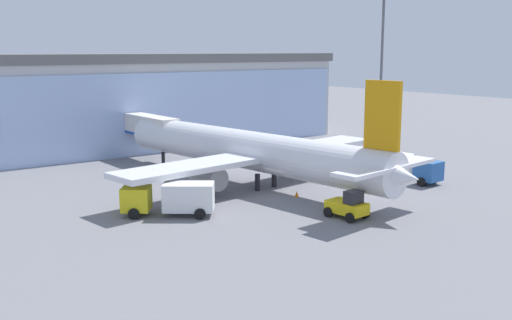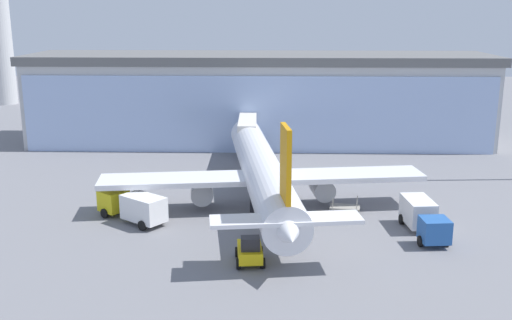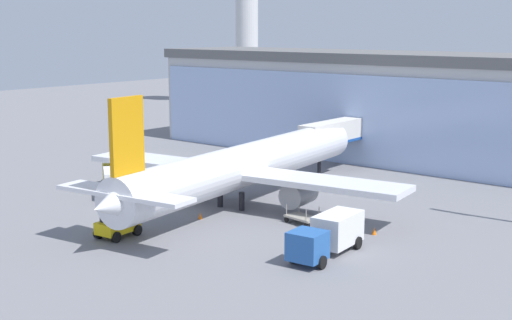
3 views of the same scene
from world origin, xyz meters
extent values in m
plane|color=slate|center=(0.00, 0.00, 0.00)|extent=(240.00, 240.00, 0.00)
cube|color=#B5B5B5|center=(0.00, 34.05, 5.70)|extent=(63.88, 14.93, 11.40)
cube|color=#A1BAE5|center=(-0.10, 26.87, 5.13)|extent=(62.42, 1.15, 10.26)
cube|color=#606060|center=(0.00, 34.05, 12.00)|extent=(65.15, 15.23, 1.20)
cube|color=silver|center=(-1.37, 24.29, 4.28)|extent=(2.36, 14.22, 2.40)
cube|color=#194799|center=(-1.37, 24.29, 3.23)|extent=(2.40, 14.22, 0.30)
cylinder|color=#4C4C51|center=(-1.42, 29.61, 1.54)|extent=(0.70, 0.70, 3.08)
cylinder|color=silver|center=(0.50, 5.53, 3.48)|extent=(7.82, 34.44, 3.75)
cone|color=silver|center=(-1.55, 22.52, 3.48)|extent=(4.09, 3.43, 3.75)
cone|color=silver|center=(2.54, -11.47, 3.48)|extent=(3.83, 4.38, 3.38)
cube|color=silver|center=(0.70, 3.83, 3.10)|extent=(31.23, 7.87, 0.50)
cube|color=silver|center=(2.42, -10.47, 4.04)|extent=(11.21, 3.70, 0.30)
cube|color=orange|center=(2.36, -9.98, 8.07)|extent=(0.74, 3.22, 5.44)
cylinder|color=gray|center=(-5.20, 3.62, 1.75)|extent=(2.47, 3.43, 2.10)
cylinder|color=gray|center=(6.48, 5.03, 1.75)|extent=(2.47, 3.43, 2.10)
cylinder|color=black|center=(-0.30, 2.70, 0.80)|extent=(0.50, 0.50, 1.60)
cylinder|color=black|center=(1.94, 2.97, 0.80)|extent=(0.50, 0.50, 1.60)
cylinder|color=black|center=(-1.19, 19.54, 0.80)|extent=(0.40, 0.40, 1.60)
cube|color=yellow|center=(-13.25, 1.71, 1.40)|extent=(3.08, 3.08, 1.90)
cube|color=white|center=(-9.92, -0.85, 1.55)|extent=(4.51, 4.18, 2.20)
cylinder|color=black|center=(-13.92, 0.84, 0.45)|extent=(0.90, 0.79, 0.90)
cylinder|color=black|center=(-12.58, 2.58, 0.45)|extent=(0.90, 0.79, 0.90)
cylinder|color=black|center=(-9.79, -2.33, 0.45)|extent=(0.90, 0.79, 0.90)
cylinder|color=black|center=(-8.45, -0.59, 0.45)|extent=(0.90, 0.79, 0.90)
cube|color=#2659A5|center=(14.65, -5.44, 1.40)|extent=(2.36, 2.36, 1.90)
cube|color=white|center=(14.33, -1.26, 1.55)|extent=(2.50, 4.16, 2.20)
cylinder|color=black|center=(15.75, -5.36, 0.45)|extent=(0.37, 0.92, 0.90)
cylinder|color=black|center=(13.56, -5.53, 0.45)|extent=(0.37, 0.92, 0.90)
cylinder|color=black|center=(15.35, -0.17, 0.45)|extent=(0.37, 0.92, 0.90)
cylinder|color=black|center=(13.16, -0.34, 0.45)|extent=(0.37, 0.92, 0.90)
cube|color=#9E998C|center=(8.47, 2.77, 0.52)|extent=(3.04, 2.07, 0.16)
cylinder|color=black|center=(7.24, 2.26, 0.22)|extent=(0.45, 0.20, 0.44)
cylinder|color=#9E998C|center=(7.24, 2.26, 1.05)|extent=(0.08, 0.08, 0.90)
cylinder|color=black|center=(7.50, 3.68, 0.22)|extent=(0.45, 0.20, 0.44)
cylinder|color=#9E998C|center=(7.50, 3.68, 1.05)|extent=(0.08, 0.08, 0.90)
cylinder|color=black|center=(9.45, 1.87, 0.22)|extent=(0.45, 0.20, 0.44)
cylinder|color=#9E998C|center=(9.45, 1.87, 1.05)|extent=(0.08, 0.08, 0.90)
cylinder|color=black|center=(9.70, 3.28, 0.22)|extent=(0.45, 0.20, 0.44)
cylinder|color=#9E998C|center=(9.70, 3.28, 1.05)|extent=(0.08, 0.08, 0.90)
cube|color=yellow|center=(-0.24, -8.92, 0.85)|extent=(2.07, 3.34, 0.90)
cube|color=#26262B|center=(-0.19, -9.56, 1.80)|extent=(1.48, 1.12, 1.00)
cylinder|color=black|center=(-1.23, -7.89, 0.40)|extent=(0.42, 0.83, 0.80)
cylinder|color=black|center=(0.56, -7.73, 0.40)|extent=(0.42, 0.83, 0.80)
cylinder|color=black|center=(-1.04, -10.12, 0.40)|extent=(0.42, 0.83, 0.80)
cylinder|color=black|center=(0.75, -9.96, 0.40)|extent=(0.42, 0.83, 0.80)
cone|color=orange|center=(1.10, -1.35, 0.28)|extent=(0.36, 0.36, 0.55)
cone|color=orange|center=(14.49, 3.69, 0.28)|extent=(0.36, 0.36, 0.55)
camera|label=1|loc=(-33.65, -41.18, 13.15)|focal=42.00mm
camera|label=2|loc=(0.94, -51.23, 18.81)|focal=42.00mm
camera|label=3|loc=(40.26, -42.59, 15.53)|focal=50.00mm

